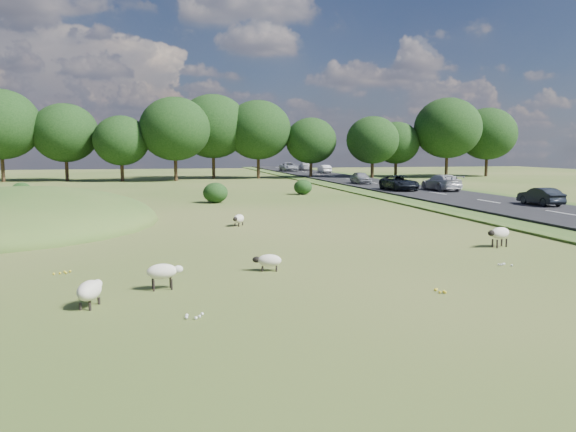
# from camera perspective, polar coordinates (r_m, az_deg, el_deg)

# --- Properties ---
(ground) EXTENTS (160.00, 160.00, 0.00)m
(ground) POSITION_cam_1_polar(r_m,az_deg,el_deg) (41.80, -7.45, 1.10)
(ground) COLOR #34571B
(ground) RESTS_ON ground
(mound) EXTENTS (16.00, 20.00, 4.00)m
(mound) POSITION_cam_1_polar(r_m,az_deg,el_deg) (34.71, -26.34, -0.71)
(mound) COLOR #33561E
(mound) RESTS_ON ground
(road) EXTENTS (8.00, 150.00, 0.25)m
(road) POSITION_cam_1_polar(r_m,az_deg,el_deg) (56.75, 12.16, 2.62)
(road) COLOR black
(road) RESTS_ON ground
(treeline) EXTENTS (96.28, 14.66, 11.70)m
(treeline) POSITION_cam_1_polar(r_m,az_deg,el_deg) (76.95, -10.69, 8.51)
(treeline) COLOR black
(treeline) RESTS_ON ground
(shrubs) EXTENTS (25.75, 9.44, 1.56)m
(shrubs) POSITION_cam_1_polar(r_m,az_deg,el_deg) (47.28, -9.95, 2.59)
(shrubs) COLOR black
(shrubs) RESTS_ON ground
(sheep_0) EXTENTS (1.23, 0.78, 0.85)m
(sheep_0) POSITION_cam_1_polar(r_m,az_deg,el_deg) (25.20, 20.67, -1.65)
(sheep_0) COLOR beige
(sheep_0) RESTS_ON ground
(sheep_1) EXTENTS (1.10, 0.58, 0.77)m
(sheep_1) POSITION_cam_1_polar(r_m,az_deg,el_deg) (16.92, -12.58, -5.53)
(sheep_1) COLOR beige
(sheep_1) RESTS_ON ground
(sheep_2) EXTENTS (0.79, 1.27, 0.70)m
(sheep_2) POSITION_cam_1_polar(r_m,az_deg,el_deg) (15.65, -19.49, -7.13)
(sheep_2) COLOR beige
(sheep_2) RESTS_ON ground
(sheep_3) EXTENTS (0.86, 1.10, 0.63)m
(sheep_3) POSITION_cam_1_polar(r_m,az_deg,el_deg) (30.24, -5.05, -0.28)
(sheep_3) COLOR beige
(sheep_3) RESTS_ON ground
(sheep_4) EXTENTS (1.03, 0.60, 0.57)m
(sheep_4) POSITION_cam_1_polar(r_m,az_deg,el_deg) (19.05, -2.00, -4.54)
(sheep_4) COLOR beige
(sheep_4) RESTS_ON ground
(car_0) EXTENTS (2.56, 5.56, 1.54)m
(car_0) POSITION_cam_1_polar(r_m,az_deg,el_deg) (99.77, 0.09, 5.03)
(car_0) COLOR #B4B7BC
(car_0) RESTS_ON road
(car_1) EXTENTS (2.12, 5.21, 1.51)m
(car_1) POSITION_cam_1_polar(r_m,az_deg,el_deg) (54.82, 15.32, 3.32)
(car_1) COLOR silver
(car_1) RESTS_ON road
(car_2) EXTENTS (1.40, 4.01, 1.32)m
(car_2) POSITION_cam_1_polar(r_m,az_deg,el_deg) (91.52, 3.72, 4.78)
(car_2) COLOR silver
(car_2) RESTS_ON road
(car_3) EXTENTS (1.58, 3.91, 1.33)m
(car_3) POSITION_cam_1_polar(r_m,az_deg,el_deg) (63.95, 7.41, 3.88)
(car_3) COLOR #999BA1
(car_3) RESTS_ON road
(car_4) EXTENTS (1.95, 4.80, 1.39)m
(car_4) POSITION_cam_1_polar(r_m,az_deg,el_deg) (104.38, 1.67, 5.06)
(car_4) COLOR white
(car_4) RESTS_ON road
(car_6) EXTENTS (2.34, 5.07, 1.41)m
(car_6) POSITION_cam_1_polar(r_m,az_deg,el_deg) (54.10, 11.23, 3.33)
(car_6) COLOR black
(car_6) RESTS_ON road
(car_7) EXTENTS (1.29, 3.69, 1.22)m
(car_7) POSITION_cam_1_polar(r_m,az_deg,el_deg) (42.72, 24.28, 1.84)
(car_7) COLOR black
(car_7) RESTS_ON road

